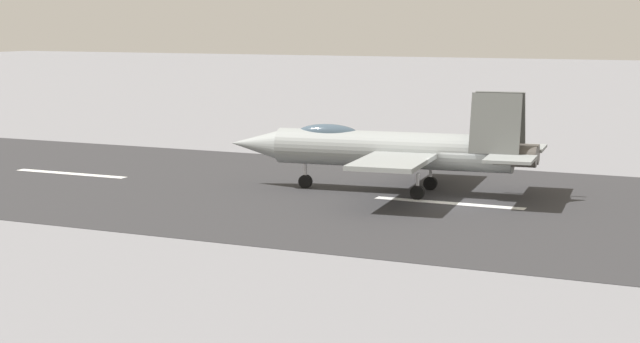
% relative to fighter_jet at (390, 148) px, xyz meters
% --- Properties ---
extents(ground_plane, '(400.00, 400.00, 0.00)m').
position_rel_fighter_jet_xyz_m(ground_plane, '(-4.31, 1.75, -2.46)').
color(ground_plane, slate).
extents(runway_strip, '(240.00, 26.00, 0.02)m').
position_rel_fighter_jet_xyz_m(runway_strip, '(-4.33, 1.75, -2.45)').
color(runway_strip, '#2F2F31').
rests_on(runway_strip, ground).
extents(fighter_jet, '(17.86, 13.96, 5.66)m').
position_rel_fighter_jet_xyz_m(fighter_jet, '(0.00, 0.00, 0.00)').
color(fighter_jet, gray).
rests_on(fighter_jet, ground).
extents(crew_person, '(0.43, 0.65, 1.63)m').
position_rel_fighter_jet_xyz_m(crew_person, '(9.97, -10.55, -1.65)').
color(crew_person, '#1E2338').
rests_on(crew_person, ground).
extents(marker_cone_mid, '(0.44, 0.44, 0.55)m').
position_rel_fighter_jet_xyz_m(marker_cone_mid, '(8.05, -10.85, -2.19)').
color(marker_cone_mid, orange).
rests_on(marker_cone_mid, ground).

